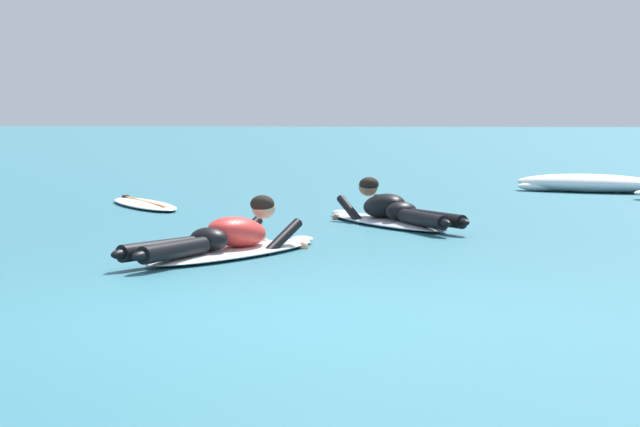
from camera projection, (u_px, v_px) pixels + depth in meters
ground_plane at (379, 197)px, 17.61m from camera, size 120.00×120.00×0.00m
surfer_near at (227, 241)px, 10.68m from camera, size 1.55×2.49×0.53m
surfer_far at (391, 213)px, 13.47m from camera, size 1.72×2.54×0.54m
drifting_surfboard at (144, 204)px, 16.01m from camera, size 1.53×2.20×0.16m
whitewater_mid_right at (589, 184)px, 18.69m from camera, size 2.29×1.43×0.27m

